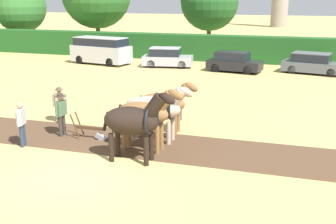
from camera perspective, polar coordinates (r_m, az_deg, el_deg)
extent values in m
plane|color=tan|center=(13.99, -12.34, -8.55)|extent=(240.00, 240.00, 0.00)
cube|color=brown|center=(18.79, -17.73, -2.65)|extent=(34.43, 3.55, 0.01)
cube|color=#1E511E|center=(37.91, 7.58, 8.55)|extent=(58.13, 1.77, 2.25)
cylinder|color=#423323|center=(51.16, -19.12, 9.95)|extent=(0.44, 0.44, 2.85)
sphere|color=#387533|center=(51.00, -19.42, 13.31)|extent=(5.75, 5.75, 5.75)
cylinder|color=#4C3823|center=(46.02, -9.45, 10.68)|extent=(0.44, 0.44, 3.85)
cylinder|color=#4C3823|center=(44.03, 5.55, 10.34)|extent=(0.44, 0.44, 3.44)
sphere|color=#235623|center=(43.86, 5.66, 14.67)|extent=(5.84, 5.84, 5.84)
cylinder|color=gray|center=(82.07, 14.95, 14.46)|extent=(3.03, 3.03, 9.74)
ellipsoid|color=black|center=(14.52, -5.05, -1.19)|extent=(1.99, 1.06, 0.98)
cylinder|color=black|center=(14.85, -2.25, -4.62)|extent=(0.18, 0.18, 1.02)
cylinder|color=black|center=(14.35, -3.00, -5.36)|extent=(0.18, 0.18, 1.02)
cylinder|color=black|center=(15.30, -6.81, -4.11)|extent=(0.18, 0.18, 1.02)
cylinder|color=black|center=(14.82, -7.69, -4.80)|extent=(0.18, 0.18, 1.02)
cylinder|color=black|center=(14.09, -1.93, 0.66)|extent=(0.90, 0.48, 1.00)
ellipsoid|color=black|center=(13.87, -0.13, 1.84)|extent=(0.68, 0.27, 0.54)
cube|color=black|center=(13.97, -1.14, 1.43)|extent=(0.46, 0.09, 0.62)
cylinder|color=black|center=(14.91, -8.39, -1.26)|extent=(0.30, 0.12, 0.71)
torus|color=black|center=(14.26, -2.48, -1.13)|extent=(0.12, 0.99, 0.99)
ellipsoid|color=brown|center=(15.55, -3.49, -0.16)|extent=(2.00, 0.91, 0.84)
cylinder|color=brown|center=(15.83, -0.92, -3.27)|extent=(0.18, 0.18, 1.05)
cylinder|color=brown|center=(15.39, -1.48, -3.82)|extent=(0.18, 0.18, 1.05)
cylinder|color=brown|center=(16.26, -5.28, -2.82)|extent=(0.18, 0.18, 1.05)
cylinder|color=brown|center=(15.83, -5.95, -3.35)|extent=(0.18, 0.18, 1.05)
cylinder|color=brown|center=(15.16, -0.51, 1.37)|extent=(0.80, 0.41, 0.90)
ellipsoid|color=brown|center=(14.97, 1.02, 2.37)|extent=(0.68, 0.27, 0.54)
cube|color=black|center=(15.06, 0.17, 1.98)|extent=(0.42, 0.09, 0.57)
cylinder|color=black|center=(15.92, -6.68, -0.20)|extent=(0.30, 0.12, 0.71)
torus|color=black|center=(15.31, -1.04, -0.13)|extent=(0.12, 0.87, 0.86)
ellipsoid|color=#B2A38E|center=(16.61, -2.12, 0.53)|extent=(2.30, 1.04, 0.96)
cylinder|color=#B2A38E|center=(16.89, 0.61, -2.31)|extent=(0.18, 0.18, 0.90)
cylinder|color=#B2A38E|center=(16.39, 0.06, -2.89)|extent=(0.18, 0.18, 0.90)
cylinder|color=#B2A38E|center=(17.35, -4.11, -1.87)|extent=(0.18, 0.18, 0.90)
cylinder|color=#B2A38E|center=(16.86, -4.79, -2.41)|extent=(0.18, 0.18, 0.90)
cylinder|color=#B2A38E|center=(16.21, 1.13, 1.89)|extent=(0.80, 0.47, 0.86)
ellipsoid|color=#B2A38E|center=(16.05, 2.42, 2.73)|extent=(0.68, 0.27, 0.54)
cube|color=gray|center=(16.12, 1.70, 2.56)|extent=(0.38, 0.08, 0.51)
cylinder|color=gray|center=(17.01, -5.58, 0.47)|extent=(0.30, 0.12, 0.71)
torus|color=black|center=(16.35, 0.54, 0.57)|extent=(0.12, 0.97, 0.97)
ellipsoid|color=brown|center=(17.67, -0.91, 1.21)|extent=(2.06, 0.90, 0.84)
cylinder|color=brown|center=(17.93, 1.37, -1.28)|extent=(0.18, 0.18, 0.88)
cylinder|color=brown|center=(17.49, 0.94, -1.72)|extent=(0.18, 0.18, 0.88)
cylinder|color=brown|center=(18.32, -2.65, -0.93)|extent=(0.18, 0.18, 0.88)
cylinder|color=brown|center=(17.88, -3.17, -1.35)|extent=(0.18, 0.18, 0.88)
cylinder|color=brown|center=(17.32, 1.83, 2.54)|extent=(0.78, 0.40, 0.87)
ellipsoid|color=brown|center=(17.16, 3.16, 3.39)|extent=(0.68, 0.27, 0.54)
cube|color=black|center=(17.24, 2.42, 3.07)|extent=(0.41, 0.08, 0.55)
cylinder|color=black|center=(18.01, -3.86, 1.16)|extent=(0.30, 0.12, 0.71)
torus|color=black|center=(17.46, 1.34, 1.25)|extent=(0.12, 0.86, 0.86)
cube|color=#4C331E|center=(17.32, -10.58, -2.13)|extent=(1.24, 0.11, 0.12)
cube|color=#939399|center=(17.21, -9.06, -3.40)|extent=(0.48, 0.21, 0.39)
cylinder|color=#4C331E|center=(17.71, -11.91, -1.47)|extent=(0.40, 0.06, 0.96)
cylinder|color=#4C331E|center=(17.38, -12.54, -1.83)|extent=(0.40, 0.06, 0.96)
cylinder|color=#38332D|center=(18.01, -13.91, -1.70)|extent=(0.14, 0.14, 0.87)
cylinder|color=#38332D|center=(17.84, -14.36, -1.89)|extent=(0.14, 0.14, 0.87)
cube|color=#4C6B4C|center=(17.72, -14.29, 0.51)|extent=(0.26, 0.53, 0.62)
sphere|color=tan|center=(17.62, -14.39, 1.86)|extent=(0.24, 0.24, 0.24)
cylinder|color=#4C6B4C|center=(17.95, -13.70, 0.66)|extent=(0.09, 0.09, 0.58)
cylinder|color=#4C6B4C|center=(17.50, -14.89, 0.20)|extent=(0.09, 0.09, 0.58)
cylinder|color=#42382D|center=(17.60, -14.40, 2.09)|extent=(0.45, 0.45, 0.02)
cylinder|color=#42382D|center=(17.59, -14.41, 2.25)|extent=(0.22, 0.22, 0.10)
cylinder|color=#4C4C4C|center=(19.73, 1.29, 0.20)|extent=(0.14, 0.14, 0.83)
cylinder|color=#4C4C4C|center=(19.57, 1.70, 0.07)|extent=(0.14, 0.14, 0.83)
cube|color=#B7B7BC|center=(19.47, 1.51, 2.15)|extent=(0.51, 0.43, 0.59)
sphere|color=tan|center=(19.38, 1.52, 3.34)|extent=(0.22, 0.22, 0.22)
cylinder|color=#B7B7BC|center=(19.69, 0.96, 2.24)|extent=(0.09, 0.09, 0.55)
cylinder|color=#B7B7BC|center=(19.26, 2.06, 1.93)|extent=(0.09, 0.09, 0.55)
cylinder|color=#28334C|center=(17.22, -18.95, -2.87)|extent=(0.14, 0.14, 0.88)
cylinder|color=#28334C|center=(17.02, -19.22, -3.11)|extent=(0.14, 0.14, 0.88)
cube|color=#B7B7BC|center=(16.91, -19.31, -0.58)|extent=(0.33, 0.55, 0.62)
sphere|color=tan|center=(16.80, -19.44, 0.85)|extent=(0.24, 0.24, 0.24)
cylinder|color=#B7B7BC|center=(17.18, -18.94, -0.37)|extent=(0.09, 0.09, 0.59)
cylinder|color=#B7B7BC|center=(16.64, -19.67, -0.94)|extent=(0.09, 0.09, 0.59)
cylinder|color=#4C4C4C|center=(19.81, -14.04, -0.25)|extent=(0.14, 0.14, 0.80)
cylinder|color=#4C4C4C|center=(19.76, -14.63, -0.32)|extent=(0.14, 0.14, 0.80)
cube|color=tan|center=(19.62, -14.46, 1.64)|extent=(0.47, 0.47, 0.57)
sphere|color=tan|center=(19.53, -14.54, 2.78)|extent=(0.22, 0.22, 0.22)
cylinder|color=tan|center=(19.68, -13.67, 1.67)|extent=(0.09, 0.09, 0.53)
cylinder|color=tan|center=(19.57, -15.25, 1.48)|extent=(0.09, 0.09, 0.53)
cylinder|color=#665B4C|center=(19.51, -14.56, 2.96)|extent=(0.41, 0.41, 0.02)
cylinder|color=#665B4C|center=(19.50, -14.57, 3.11)|extent=(0.21, 0.21, 0.10)
cube|color=#BCBCC1|center=(36.46, -9.06, 7.82)|extent=(5.38, 2.97, 1.36)
cube|color=black|center=(36.35, -9.13, 9.38)|extent=(4.74, 2.66, 0.63)
cube|color=#BCBCC1|center=(36.31, -9.15, 9.92)|extent=(4.74, 2.66, 0.06)
cylinder|color=black|center=(36.33, -6.16, 7.08)|extent=(0.75, 0.35, 0.72)
cylinder|color=black|center=(34.87, -7.87, 6.67)|extent=(0.75, 0.35, 0.72)
cylinder|color=black|center=(38.20, -10.09, 7.34)|extent=(0.75, 0.35, 0.72)
cylinder|color=black|center=(36.82, -11.86, 6.95)|extent=(0.75, 0.35, 0.72)
cube|color=#A8A8B2|center=(34.46, -0.04, 7.01)|extent=(4.24, 2.42, 0.73)
cube|color=black|center=(34.40, -0.37, 8.12)|extent=(2.63, 1.98, 0.61)
cube|color=#A8A8B2|center=(34.36, -0.37, 8.68)|extent=(2.63, 1.98, 0.06)
cylinder|color=black|center=(35.11, 2.17, 6.80)|extent=(0.67, 0.32, 0.64)
cylinder|color=black|center=(33.56, 1.88, 6.40)|extent=(0.67, 0.32, 0.64)
cylinder|color=black|center=(35.46, -1.85, 6.89)|extent=(0.67, 0.32, 0.64)
cylinder|color=black|center=(33.93, -2.32, 6.49)|extent=(0.67, 0.32, 0.64)
cube|color=black|center=(32.62, 9.00, 6.32)|extent=(4.26, 2.34, 0.70)
cube|color=black|center=(32.59, 8.70, 7.46)|extent=(2.63, 1.93, 0.58)
cube|color=black|center=(32.55, 8.72, 8.02)|extent=(2.63, 1.93, 0.06)
cylinder|color=black|center=(33.05, 11.47, 5.96)|extent=(0.67, 0.31, 0.65)
cylinder|color=black|center=(31.58, 10.74, 5.57)|extent=(0.67, 0.31, 0.65)
cylinder|color=black|center=(33.76, 7.33, 6.34)|extent=(0.67, 0.31, 0.65)
cylinder|color=black|center=(32.32, 6.44, 5.96)|extent=(0.67, 0.31, 0.65)
cube|color=#565B66|center=(33.22, 19.12, 5.82)|extent=(4.72, 2.68, 0.71)
cube|color=black|center=(33.16, 18.84, 6.98)|extent=(2.94, 2.14, 0.60)
cube|color=#565B66|center=(33.12, 18.89, 7.55)|extent=(2.94, 2.14, 0.06)
cylinder|color=black|center=(33.82, 21.63, 5.37)|extent=(0.64, 0.34, 0.61)
cylinder|color=black|center=(32.26, 21.22, 4.97)|extent=(0.64, 0.34, 0.61)
cylinder|color=black|center=(34.29, 17.07, 5.90)|extent=(0.64, 0.34, 0.61)
cylinder|color=black|center=(32.76, 16.45, 5.53)|extent=(0.64, 0.34, 0.61)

